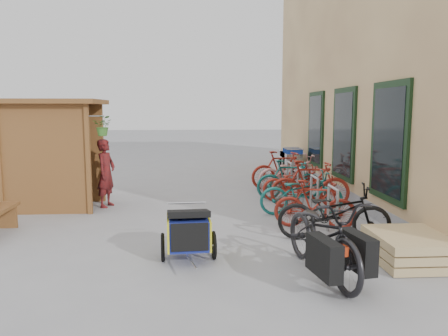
{
  "coord_description": "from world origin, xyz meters",
  "views": [
    {
      "loc": [
        -0.03,
        -7.28,
        2.18
      ],
      "look_at": [
        0.5,
        1.5,
        1.0
      ],
      "focal_mm": 35.0,
      "sensor_mm": 36.0,
      "label": 1
    }
  ],
  "objects": [
    {
      "name": "bike_6",
      "position": [
        2.48,
        4.2,
        0.49
      ],
      "size": [
        1.97,
        0.99,
        0.99
      ],
      "primitive_type": "imported",
      "rotation": [
        0.0,
        0.0,
        1.76
      ],
      "color": "#D58C8A",
      "rests_on": "ground"
    },
    {
      "name": "child_trailer",
      "position": [
        -0.18,
        -1.09,
        0.44
      ],
      "size": [
        0.83,
        1.37,
        0.8
      ],
      "rotation": [
        0.0,
        0.0,
        0.07
      ],
      "color": "#1B2899",
      "rests_on": "ground"
    },
    {
      "name": "bike_4",
      "position": [
        2.32,
        2.94,
        0.43
      ],
      "size": [
        1.66,
        0.65,
        0.86
      ],
      "primitive_type": "imported",
      "rotation": [
        0.0,
        0.0,
        1.62
      ],
      "color": "maroon",
      "rests_on": "ground"
    },
    {
      "name": "pallet_stack",
      "position": [
        3.0,
        -1.4,
        0.21
      ],
      "size": [
        1.0,
        1.2,
        0.4
      ],
      "color": "tan",
      "rests_on": "ground"
    },
    {
      "name": "bike_2",
      "position": [
        2.12,
        1.53,
        0.46
      ],
      "size": [
        1.76,
        0.62,
        0.92
      ],
      "primitive_type": "imported",
      "rotation": [
        0.0,
        0.0,
        1.57
      ],
      "color": "#1A6965",
      "rests_on": "ground"
    },
    {
      "name": "bike_5",
      "position": [
        2.2,
        3.13,
        0.48
      ],
      "size": [
        1.62,
        0.5,
        0.97
      ],
      "primitive_type": "imported",
      "rotation": [
        0.0,
        0.0,
        1.6
      ],
      "color": "#1A6965",
      "rests_on": "ground"
    },
    {
      "name": "bike_3",
      "position": [
        2.46,
        2.12,
        0.53
      ],
      "size": [
        1.81,
        0.61,
        1.07
      ],
      "primitive_type": "imported",
      "rotation": [
        0.0,
        0.0,
        1.51
      ],
      "color": "maroon",
      "rests_on": "ground"
    },
    {
      "name": "kiosk",
      "position": [
        -3.28,
        2.47,
        1.55
      ],
      "size": [
        2.49,
        1.65,
        2.4
      ],
      "color": "brown",
      "rests_on": "ground"
    },
    {
      "name": "bike_1",
      "position": [
        2.11,
        0.46,
        0.45
      ],
      "size": [
        1.56,
        0.81,
        0.9
      ],
      "primitive_type": "imported",
      "rotation": [
        0.0,
        0.0,
        1.3
      ],
      "color": "maroon",
      "rests_on": "ground"
    },
    {
      "name": "bike_rack",
      "position": [
        2.3,
        2.4,
        0.52
      ],
      "size": [
        0.05,
        5.35,
        0.86
      ],
      "color": "#A5A8AD",
      "rests_on": "ground"
    },
    {
      "name": "building",
      "position": [
        6.49,
        4.5,
        3.49
      ],
      "size": [
        6.07,
        13.0,
        7.0
      ],
      "color": "#E3BE82",
      "rests_on": "ground"
    },
    {
      "name": "ground",
      "position": [
        0.0,
        0.0,
        0.0
      ],
      "size": [
        80.0,
        80.0,
        0.0
      ],
      "primitive_type": "plane",
      "color": "gray"
    },
    {
      "name": "person_kiosk",
      "position": [
        -2.09,
        2.54,
        0.76
      ],
      "size": [
        0.51,
        0.64,
        1.53
      ],
      "primitive_type": "imported",
      "rotation": [
        0.0,
        0.0,
        1.27
      ],
      "color": "maroon",
      "rests_on": "ground"
    },
    {
      "name": "bike_7",
      "position": [
        2.29,
        4.54,
        0.53
      ],
      "size": [
        1.81,
        0.78,
        1.05
      ],
      "primitive_type": "imported",
      "rotation": [
        0.0,
        0.0,
        1.74
      ],
      "color": "maroon",
      "rests_on": "ground"
    },
    {
      "name": "cargo_bike",
      "position": [
        1.61,
        -1.84,
        0.53
      ],
      "size": [
        1.06,
        2.15,
        1.08
      ],
      "rotation": [
        0.0,
        0.0,
        0.17
      ],
      "color": "black",
      "rests_on": "ground"
    },
    {
      "name": "shopping_carts",
      "position": [
        3.0,
        6.83,
        0.56
      ],
      "size": [
        0.54,
        1.48,
        0.96
      ],
      "color": "silver",
      "rests_on": "ground"
    },
    {
      "name": "bike_0",
      "position": [
        2.22,
        -0.33,
        0.48
      ],
      "size": [
        1.93,
        1.0,
        0.97
      ],
      "primitive_type": "imported",
      "rotation": [
        0.0,
        0.0,
        1.37
      ],
      "color": "black",
      "rests_on": "ground"
    }
  ]
}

